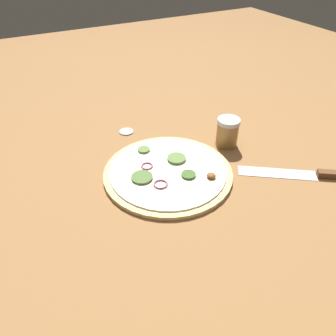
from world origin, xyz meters
name	(u,v)px	position (x,y,z in m)	size (l,w,h in m)	color
ground_plane	(168,174)	(0.00, 0.00, 0.00)	(3.00, 3.00, 0.00)	olive
pizza	(168,172)	(0.00, 0.00, 0.01)	(0.34, 0.34, 0.03)	#D6B77A
knife	(317,174)	(0.19, 0.34, 0.01)	(0.20, 0.27, 0.02)	silver
spice_jar	(227,132)	(-0.04, 0.22, 0.04)	(0.07, 0.07, 0.09)	olive
loose_cap	(126,131)	(-0.25, -0.02, 0.00)	(0.04, 0.04, 0.01)	#B2B2B7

